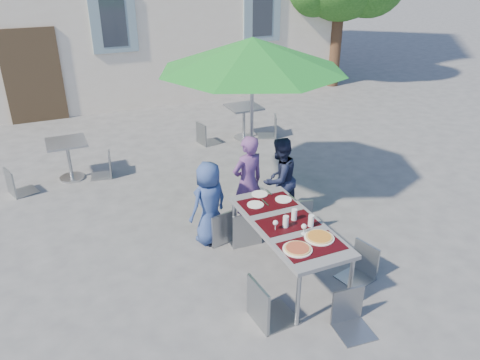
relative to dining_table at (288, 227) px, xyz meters
name	(u,v)px	position (x,y,z in m)	size (l,w,h in m)	color
ground	(239,270)	(-0.52, 0.31, -0.70)	(90.00, 90.00, 0.00)	#4E4E51
dining_table	(288,227)	(0.00, 0.00, 0.00)	(0.80, 1.85, 0.76)	#4C4D52
pizza_near_left	(297,249)	(-0.19, -0.55, 0.07)	(0.33, 0.33, 0.03)	white
pizza_near_right	(319,237)	(0.16, -0.45, 0.07)	(0.35, 0.35, 0.03)	white
glassware	(296,220)	(0.05, -0.10, 0.13)	(0.50, 0.38, 0.15)	silver
place_settings	(266,199)	(0.03, 0.64, 0.06)	(0.66, 0.49, 0.01)	white
child_0	(209,203)	(-0.61, 1.11, -0.09)	(0.59, 0.38, 1.21)	navy
child_1	(248,182)	(0.06, 1.29, 0.02)	(0.52, 0.34, 1.43)	#603976
child_2	(279,179)	(0.59, 1.30, -0.04)	(0.63, 0.37, 1.30)	#191F39
chair_0	(220,207)	(-0.48, 1.04, -0.15)	(0.50, 0.50, 0.93)	#8F939A
chair_1	(245,207)	(-0.18, 0.86, -0.13)	(0.45, 0.46, 0.97)	#91959C
chair_2	(296,194)	(0.62, 0.86, -0.09)	(0.54, 0.54, 1.03)	gray
chair_3	(267,277)	(-0.62, -0.67, -0.09)	(0.49, 0.48, 1.02)	gray
chair_4	(364,243)	(0.83, -0.44, -0.20)	(0.46, 0.45, 0.85)	gray
chair_5	(354,291)	(0.18, -1.13, -0.20)	(0.41, 0.42, 0.86)	gray
patio_umbrella	(252,55)	(0.48, 2.07, 1.67)	(2.86, 2.86, 2.62)	#B7BBC0
cafe_table_0	(68,154)	(-2.19, 4.05, -0.21)	(0.68, 0.68, 0.73)	#B7BBC0
bg_chair_l_0	(13,166)	(-3.10, 3.79, -0.18)	(0.51, 0.50, 0.89)	gray
bg_chair_r_0	(103,151)	(-1.60, 3.92, -0.21)	(0.44, 0.44, 0.85)	gray
cafe_table_1	(244,117)	(1.53, 4.67, -0.19)	(0.69, 0.69, 0.74)	#B7BBC0
bg_chair_l_1	(205,120)	(0.64, 4.70, -0.17)	(0.47, 0.47, 0.90)	gray
bg_chair_r_1	(271,114)	(2.14, 4.54, -0.17)	(0.54, 0.53, 0.91)	#949B9F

